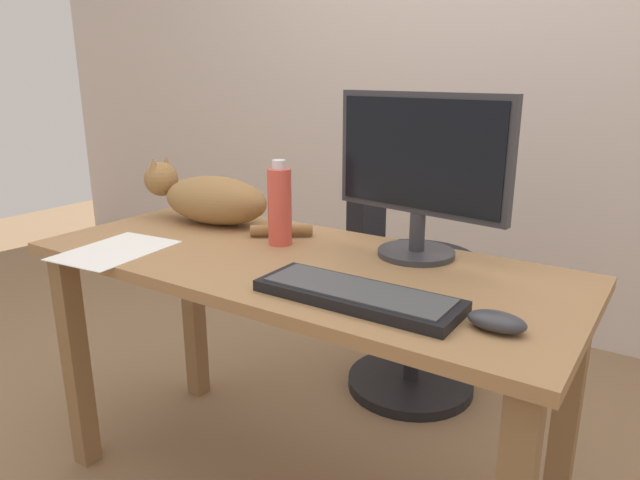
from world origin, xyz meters
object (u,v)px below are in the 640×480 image
object	(u,v)px
keyboard	(357,295)
water_bottle	(280,206)
computer_mouse	(497,321)
office_chair	(401,287)
monitor	(420,169)
cat	(209,198)

from	to	relation	value
keyboard	water_bottle	world-z (taller)	water_bottle
keyboard	computer_mouse	bearing A→B (deg)	3.97
office_chair	water_bottle	xyz separation A→B (m)	(-0.08, -0.63, 0.42)
keyboard	computer_mouse	size ratio (longest dim) A/B	4.00
office_chair	computer_mouse	size ratio (longest dim) A/B	8.55
keyboard	water_bottle	distance (m)	0.47
monitor	keyboard	xyz separation A→B (m)	(0.03, -0.35, -0.21)
office_chair	monitor	world-z (taller)	monitor
keyboard	monitor	bearing A→B (deg)	94.46
computer_mouse	keyboard	bearing A→B (deg)	-176.03
monitor	water_bottle	world-z (taller)	monitor
office_chair	keyboard	world-z (taller)	office_chair
cat	computer_mouse	xyz separation A→B (m)	(1.00, -0.29, -0.06)
computer_mouse	water_bottle	world-z (taller)	water_bottle
cat	water_bottle	size ratio (longest dim) A/B	2.61
office_chair	computer_mouse	bearing A→B (deg)	-55.19
computer_mouse	water_bottle	xyz separation A→B (m)	(-0.67, 0.22, 0.09)
cat	computer_mouse	bearing A→B (deg)	-15.95
computer_mouse	monitor	bearing A→B (deg)	133.33
keyboard	office_chair	bearing A→B (deg)	109.41
cat	water_bottle	distance (m)	0.33
office_chair	water_bottle	world-z (taller)	water_bottle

